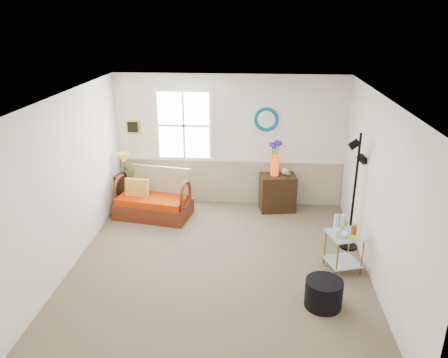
# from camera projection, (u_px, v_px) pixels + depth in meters

# --- Properties ---
(floor) EXTENTS (4.50, 5.00, 0.01)m
(floor) POSITION_uv_depth(u_px,v_px,m) (219.00, 267.00, 6.72)
(floor) COLOR brown
(floor) RESTS_ON ground
(ceiling) EXTENTS (4.50, 5.00, 0.01)m
(ceiling) POSITION_uv_depth(u_px,v_px,m) (218.00, 98.00, 5.79)
(ceiling) COLOR white
(ceiling) RESTS_ON walls
(walls) EXTENTS (4.51, 5.01, 2.60)m
(walls) POSITION_uv_depth(u_px,v_px,m) (218.00, 189.00, 6.25)
(walls) COLOR white
(walls) RESTS_ON floor
(wainscot) EXTENTS (4.46, 0.02, 0.90)m
(wainscot) POSITION_uv_depth(u_px,v_px,m) (230.00, 182.00, 8.87)
(wainscot) COLOR tan
(wainscot) RESTS_ON walls
(chair_rail) EXTENTS (4.46, 0.04, 0.06)m
(chair_rail) POSITION_uv_depth(u_px,v_px,m) (230.00, 160.00, 8.69)
(chair_rail) COLOR white
(chair_rail) RESTS_ON walls
(window) EXTENTS (1.14, 0.06, 1.44)m
(window) POSITION_uv_depth(u_px,v_px,m) (184.00, 126.00, 8.51)
(window) COLOR white
(window) RESTS_ON walls
(picture) EXTENTS (0.28, 0.03, 0.28)m
(picture) POSITION_uv_depth(u_px,v_px,m) (133.00, 127.00, 8.61)
(picture) COLOR #B28C1D
(picture) RESTS_ON walls
(mirror) EXTENTS (0.47, 0.07, 0.47)m
(mirror) POSITION_uv_depth(u_px,v_px,m) (266.00, 119.00, 8.35)
(mirror) COLOR #007199
(mirror) RESTS_ON walls
(loveseat) EXTENTS (1.49, 1.00, 0.90)m
(loveseat) POSITION_uv_depth(u_px,v_px,m) (153.00, 194.00, 8.24)
(loveseat) COLOR maroon
(loveseat) RESTS_ON floor
(throw_pillow) EXTENTS (0.46, 0.17, 0.45)m
(throw_pillow) POSITION_uv_depth(u_px,v_px,m) (137.00, 190.00, 8.25)
(throw_pillow) COLOR #BD6C14
(throw_pillow) RESTS_ON loveseat
(lamp_stand) EXTENTS (0.47, 0.47, 0.65)m
(lamp_stand) POSITION_uv_depth(u_px,v_px,m) (126.00, 191.00, 8.74)
(lamp_stand) COLOR black
(lamp_stand) RESTS_ON floor
(table_lamp) EXTENTS (0.31, 0.31, 0.47)m
(table_lamp) POSITION_uv_depth(u_px,v_px,m) (124.00, 165.00, 8.51)
(table_lamp) COLOR #C28524
(table_lamp) RESTS_ON lamp_stand
(potted_plant) EXTENTS (0.31, 0.35, 0.27)m
(potted_plant) POSITION_uv_depth(u_px,v_px,m) (131.00, 170.00, 8.53)
(potted_plant) COLOR #517B3B
(potted_plant) RESTS_ON lamp_stand
(cabinet) EXTENTS (0.73, 0.53, 0.72)m
(cabinet) POSITION_uv_depth(u_px,v_px,m) (278.00, 193.00, 8.54)
(cabinet) COLOR black
(cabinet) RESTS_ON floor
(flower_vase) EXTENTS (0.25, 0.25, 0.68)m
(flower_vase) POSITION_uv_depth(u_px,v_px,m) (275.00, 158.00, 8.32)
(flower_vase) COLOR #DB3D0B
(flower_vase) RESTS_ON cabinet
(side_table) EXTENTS (0.60, 0.60, 0.60)m
(side_table) POSITION_uv_depth(u_px,v_px,m) (343.00, 252.00, 6.54)
(side_table) COLOR #A2682B
(side_table) RESTS_ON floor
(tabletop_items) EXTENTS (0.45, 0.45, 0.25)m
(tabletop_items) POSITION_uv_depth(u_px,v_px,m) (346.00, 225.00, 6.43)
(tabletop_items) COLOR silver
(tabletop_items) RESTS_ON side_table
(floor_lamp) EXTENTS (0.31, 0.31, 1.96)m
(floor_lamp) POSITION_uv_depth(u_px,v_px,m) (354.00, 193.00, 6.93)
(floor_lamp) COLOR black
(floor_lamp) RESTS_ON floor
(ottoman) EXTENTS (0.56, 0.56, 0.38)m
(ottoman) POSITION_uv_depth(u_px,v_px,m) (324.00, 293.00, 5.76)
(ottoman) COLOR black
(ottoman) RESTS_ON floor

